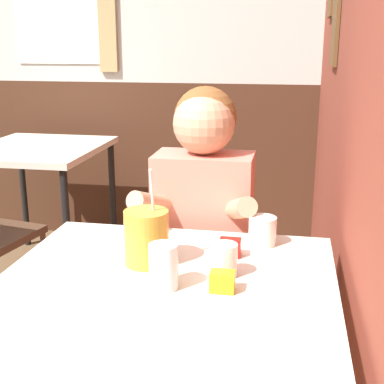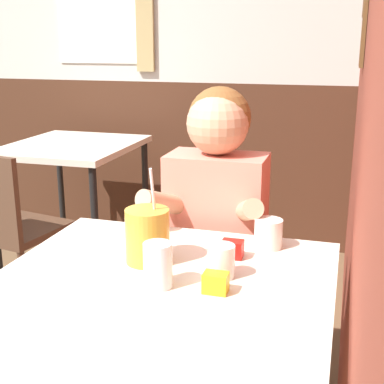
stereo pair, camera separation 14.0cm
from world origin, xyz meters
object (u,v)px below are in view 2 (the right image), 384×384
at_px(chair_near_window, 6,222).
at_px(person_seated, 216,248).
at_px(cocktail_pitcher, 148,236).
at_px(background_table, 73,158).
at_px(main_table, 151,318).

xyz_separation_m(chair_near_window, person_seated, (1.14, -0.36, 0.13)).
bearing_deg(cocktail_pitcher, background_table, 125.03).
bearing_deg(person_seated, background_table, 137.03).
distance_m(chair_near_window, person_seated, 1.20).
height_order(chair_near_window, cocktail_pitcher, cocktail_pitcher).
bearing_deg(chair_near_window, background_table, 102.11).
distance_m(background_table, cocktail_pitcher, 1.88).
xyz_separation_m(background_table, chair_near_window, (0.02, -0.72, -0.17)).
bearing_deg(background_table, person_seated, -42.97).
bearing_deg(main_table, cocktail_pitcher, 112.95).
bearing_deg(person_seated, main_table, -90.80).
distance_m(main_table, cocktail_pitcher, 0.24).
height_order(main_table, cocktail_pitcher, cocktail_pitcher).
bearing_deg(person_seated, chair_near_window, 162.41).
relative_size(main_table, background_table, 1.13).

